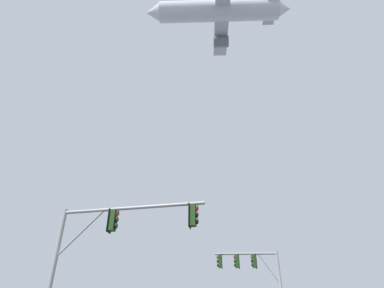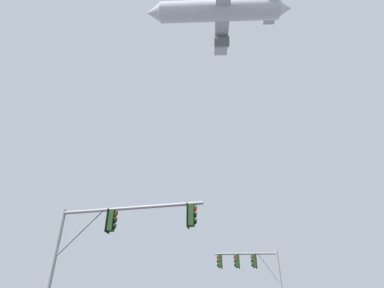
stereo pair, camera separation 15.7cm
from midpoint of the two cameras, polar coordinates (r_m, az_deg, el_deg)
signal_pole_near at (r=14.72m, az=-15.11°, el=-16.10°), size 6.59×1.33×6.08m
signal_pole_far at (r=25.16m, az=10.89°, el=-21.74°), size 4.67×0.48×6.34m
airplane at (r=66.95m, az=4.71°, el=22.62°), size 27.94×21.59×7.67m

